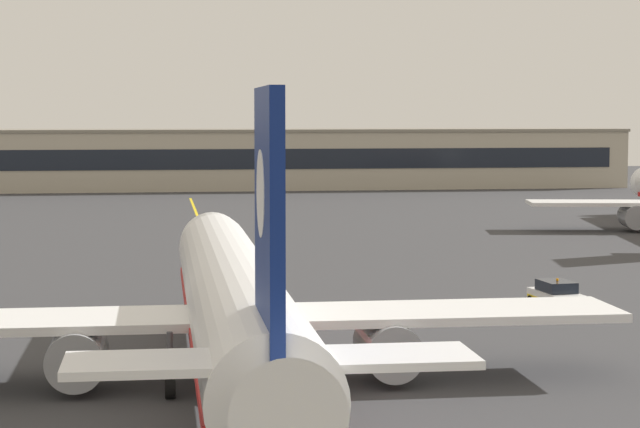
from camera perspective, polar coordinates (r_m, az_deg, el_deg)
taxiway_centreline at (r=66.21m, az=-3.91°, el=-4.73°), size 1.84×180.00×0.01m
airliner_foreground at (r=48.79m, az=-4.04°, el=-4.17°), size 32.05×41.43×11.65m
service_car_second at (r=68.65m, az=11.06°, el=-3.83°), size 2.33×4.35×1.79m
safety_cone_by_nose_gear at (r=65.16m, az=-4.27°, el=-4.67°), size 0.44×0.44×0.55m
terminal_building at (r=173.31m, az=-8.84°, el=2.54°), size 142.47×12.40×8.54m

